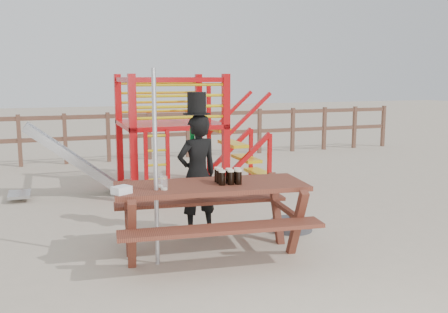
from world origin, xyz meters
TOP-DOWN VIEW (x-y plane):
  - ground at (0.00, 0.00)m, footprint 60.00×60.00m
  - back_fence at (0.00, 7.00)m, footprint 15.09×0.09m
  - playground_fort at (0.12, 3.58)m, footprint 4.71×1.84m
  - picnic_table at (-0.18, 0.06)m, footprint 2.32×1.73m
  - man_with_hat at (-0.09, 0.90)m, footprint 0.64×0.49m
  - metal_pole at (-0.84, -0.03)m, footprint 0.05×0.05m
  - parasol_base at (1.14, 0.58)m, footprint 0.57×0.57m
  - paper_bag at (-1.22, -0.08)m, footprint 0.23×0.21m
  - stout_pints at (0.01, 0.02)m, footprint 0.29×0.30m
  - empty_glasses at (-0.76, 0.03)m, footprint 0.09×0.23m

SIDE VIEW (x-z plane):
  - ground at x=0.00m, z-range 0.00..0.00m
  - parasol_base at x=1.14m, z-range -0.05..0.19m
  - picnic_table at x=-0.18m, z-range 0.11..0.95m
  - back_fence at x=0.00m, z-range 0.14..1.34m
  - man_with_hat at x=-0.09m, z-range -0.10..1.76m
  - paper_bag at x=-1.22m, z-range 0.84..0.92m
  - empty_glasses at x=-0.76m, z-range 0.83..0.98m
  - stout_pints at x=0.01m, z-range 0.84..1.01m
  - playground_fort at x=0.12m, z-range 0.02..2.12m
  - metal_pole at x=-0.84m, z-range 0.00..2.15m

